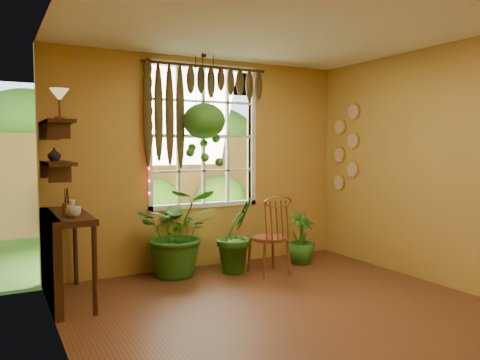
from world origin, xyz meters
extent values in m
plane|color=brown|center=(0.00, 0.00, 0.00)|extent=(4.50, 4.50, 0.00)
plane|color=white|center=(0.00, 0.00, 2.70)|extent=(4.50, 4.50, 0.00)
plane|color=#B88A3E|center=(0.00, 2.25, 1.35)|extent=(4.00, 0.00, 4.00)
plane|color=#B88A3E|center=(-2.00, 0.00, 1.35)|extent=(0.00, 4.50, 4.50)
plane|color=#B88A3E|center=(2.00, 0.00, 1.35)|extent=(0.00, 4.50, 4.50)
cube|color=white|center=(0.00, 2.28, 1.70)|extent=(1.52, 0.10, 1.86)
cube|color=white|center=(0.00, 2.31, 1.70)|extent=(1.38, 0.01, 1.78)
cylinder|color=#3A1C10|center=(0.00, 2.17, 2.58)|extent=(1.70, 0.04, 0.04)
cube|color=#3A1C10|center=(-1.80, 1.60, 0.87)|extent=(0.40, 1.20, 0.06)
cube|color=#3A1C10|center=(-1.96, 1.60, 0.45)|extent=(0.08, 1.18, 0.90)
cylinder|color=#3A1C10|center=(-1.64, 1.05, 0.43)|extent=(0.05, 0.05, 0.86)
cylinder|color=#3A1C10|center=(-1.64, 2.15, 0.43)|extent=(0.05, 0.05, 0.86)
cube|color=#3A1C10|center=(-1.88, 1.60, 1.40)|extent=(0.25, 0.90, 0.04)
cube|color=#3A1C10|center=(-1.88, 1.60, 1.80)|extent=(0.25, 0.90, 0.04)
cube|color=#245217|center=(0.00, 7.25, -0.02)|extent=(14.00, 10.00, 0.04)
cube|color=olive|center=(0.00, 5.45, 0.90)|extent=(12.00, 0.10, 1.80)
plane|color=#98C3FE|center=(0.00, 9.05, 1.55)|extent=(12.00, 0.00, 12.00)
cylinder|color=maroon|center=(0.53, 1.51, 0.44)|extent=(0.42, 0.42, 0.04)
torus|color=maroon|center=(0.54, 1.33, 0.91)|extent=(0.40, 0.04, 0.40)
imported|color=#234F15|center=(-0.48, 1.95, 0.54)|extent=(1.17, 1.08, 1.07)
imported|color=#234F15|center=(0.21, 1.76, 0.48)|extent=(0.64, 0.58, 0.96)
imported|color=#234F15|center=(1.18, 1.74, 0.34)|extent=(0.49, 0.49, 0.69)
ellipsoid|color=black|center=(-0.10, 2.02, 1.80)|extent=(0.31, 0.31, 0.19)
ellipsoid|color=#234F15|center=(-0.10, 2.02, 1.88)|extent=(0.53, 0.53, 0.45)
imported|color=silver|center=(-1.78, 1.28, 0.95)|extent=(0.17, 0.17, 0.11)
imported|color=beige|center=(-1.72, 1.90, 0.95)|extent=(0.11, 0.11, 0.10)
cylinder|color=brown|center=(-1.80, 1.56, 0.95)|extent=(0.09, 0.09, 0.11)
imported|color=#B2AD99|center=(-1.87, 1.86, 1.49)|extent=(0.15, 0.15, 0.14)
cylinder|color=brown|center=(-1.86, 1.43, 1.83)|extent=(0.10, 0.10, 0.03)
cylinder|color=brown|center=(-1.86, 1.43, 1.93)|extent=(0.02, 0.02, 0.18)
cone|color=slate|center=(-1.86, 1.43, 2.05)|extent=(0.18, 0.18, 0.12)
camera|label=1|loc=(-2.46, -3.33, 1.56)|focal=35.00mm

